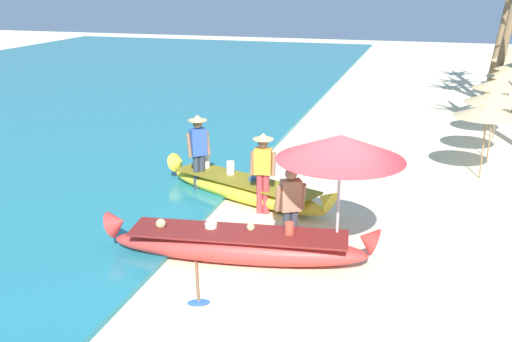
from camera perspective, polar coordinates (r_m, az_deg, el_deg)
The scene contains 13 objects.
ground_plane at distance 10.92m, azimuth 5.77°, elevation -8.62°, with size 80.00×80.00×0.00m, color beige.
boat_red_foreground at distance 10.79m, azimuth -1.69°, elevation -7.06°, with size 4.95×1.37×0.87m.
boat_yellow_midground at distance 13.62m, azimuth -1.06°, elevation -1.73°, with size 4.49×2.35×0.82m.
person_vendor_hatted at distance 12.67m, azimuth 0.67°, elevation 0.34°, with size 0.56×0.44×1.78m.
person_tourist_customer at distance 10.84m, azimuth 3.29°, elevation -3.33°, with size 0.57×0.44×1.66m.
person_vendor_assistant at distance 14.01m, azimuth -5.49°, elevation 2.19°, with size 0.54×0.53×1.87m.
patio_umbrella_large at distance 10.26m, azimuth 8.04°, elevation 2.19°, with size 2.22×2.22×2.34m.
parasol_row_0 at distance 15.82m, azimuth 21.08°, elevation 5.36°, with size 1.60×1.60×1.91m.
parasol_row_1 at distance 17.69m, azimuth 21.68°, elevation 6.52°, with size 1.60×1.60×1.91m.
parasol_row_2 at distance 20.07m, azimuth 22.09°, elevation 7.69°, with size 1.60×1.60×1.91m.
parasol_row_3 at distance 22.61m, azimuth 23.01°, elevation 8.60°, with size 1.60×1.60×1.91m.
parasol_row_5 at distance 26.99m, azimuth 23.04°, elevation 9.91°, with size 1.60×1.60×1.91m.
paddle at distance 10.03m, azimuth -5.54°, elevation -10.99°, with size 0.80×1.50×0.05m.
Camera 1 is at (1.66, -9.64, 4.87)m, focal length 42.21 mm.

